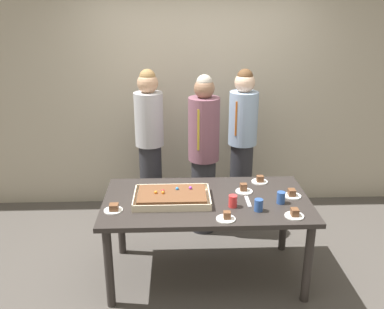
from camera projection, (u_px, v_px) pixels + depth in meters
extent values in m
plane|color=#4C4742|center=(205.00, 274.00, 3.83)|extent=(12.00, 12.00, 0.00)
cube|color=#B2A893|center=(197.00, 79.00, 4.83)|extent=(8.00, 0.12, 3.00)
cube|color=#2D2826|center=(206.00, 201.00, 3.58)|extent=(1.74, 0.94, 0.04)
cylinder|color=#2D2826|center=(109.00, 268.00, 3.32)|extent=(0.07, 0.07, 0.71)
cylinder|color=#2D2826|center=(308.00, 263.00, 3.37)|extent=(0.07, 0.07, 0.71)
cylinder|color=#2D2826|center=(121.00, 220.00, 4.05)|extent=(0.07, 0.07, 0.71)
cylinder|color=#2D2826|center=(284.00, 217.00, 4.10)|extent=(0.07, 0.07, 0.71)
cube|color=beige|center=(172.00, 200.00, 3.55)|extent=(0.64, 0.42, 0.01)
cube|color=beige|center=(172.00, 208.00, 3.34)|extent=(0.64, 0.01, 0.05)
cube|color=beige|center=(172.00, 186.00, 3.73)|extent=(0.64, 0.01, 0.05)
cube|color=beige|center=(134.00, 197.00, 3.53)|extent=(0.01, 0.42, 0.05)
cube|color=beige|center=(209.00, 196.00, 3.55)|extent=(0.01, 0.42, 0.05)
cube|color=brown|center=(172.00, 196.00, 3.53)|extent=(0.57, 0.35, 0.06)
sphere|color=red|center=(163.00, 191.00, 3.54)|extent=(0.03, 0.03, 0.03)
sphere|color=orange|center=(156.00, 192.00, 3.51)|extent=(0.03, 0.03, 0.03)
sphere|color=#2D84E0|center=(177.00, 189.00, 3.58)|extent=(0.03, 0.03, 0.03)
sphere|color=purple|center=(190.00, 188.00, 3.59)|extent=(0.03, 0.03, 0.03)
sphere|color=orange|center=(163.00, 192.00, 3.51)|extent=(0.03, 0.03, 0.03)
cylinder|color=white|center=(113.00, 210.00, 3.37)|extent=(0.15, 0.15, 0.01)
cube|color=brown|center=(114.00, 207.00, 3.36)|extent=(0.07, 0.07, 0.05)
cylinder|color=white|center=(294.00, 216.00, 3.28)|extent=(0.15, 0.15, 0.01)
cube|color=brown|center=(295.00, 212.00, 3.27)|extent=(0.06, 0.07, 0.06)
cylinder|color=white|center=(292.00, 196.00, 3.62)|extent=(0.15, 0.15, 0.01)
cube|color=brown|center=(292.00, 192.00, 3.61)|extent=(0.06, 0.07, 0.06)
cylinder|color=white|center=(260.00, 182.00, 3.91)|extent=(0.15, 0.15, 0.01)
cube|color=brown|center=(260.00, 179.00, 3.89)|extent=(0.06, 0.05, 0.06)
cylinder|color=white|center=(226.00, 219.00, 3.24)|extent=(0.15, 0.15, 0.01)
cube|color=brown|center=(227.00, 215.00, 3.23)|extent=(0.05, 0.05, 0.06)
cylinder|color=white|center=(244.00, 191.00, 3.71)|extent=(0.15, 0.15, 0.01)
cube|color=brown|center=(243.00, 187.00, 3.71)|extent=(0.06, 0.05, 0.06)
cylinder|color=red|center=(233.00, 201.00, 3.42)|extent=(0.07, 0.07, 0.10)
cylinder|color=#2D5199|center=(281.00, 198.00, 3.49)|extent=(0.07, 0.07, 0.10)
cylinder|color=#2D5199|center=(259.00, 205.00, 3.36)|extent=(0.07, 0.07, 0.10)
cube|color=silver|center=(248.00, 201.00, 3.52)|extent=(0.03, 0.20, 0.01)
cylinder|color=#28282D|center=(151.00, 182.00, 4.70)|extent=(0.24, 0.24, 0.88)
cylinder|color=#B2B2B7|center=(149.00, 119.00, 4.45)|extent=(0.30, 0.30, 0.57)
sphere|color=tan|center=(148.00, 83.00, 4.32)|extent=(0.22, 0.22, 0.22)
sphere|color=olive|center=(147.00, 77.00, 4.30)|extent=(0.17, 0.17, 0.17)
cylinder|color=#28282D|center=(203.00, 195.00, 4.46)|extent=(0.25, 0.25, 0.81)
cylinder|color=#7A4C5B|center=(204.00, 129.00, 4.21)|extent=(0.31, 0.31, 0.64)
cube|color=gold|center=(199.00, 130.00, 4.07)|extent=(0.04, 0.02, 0.41)
sphere|color=#8C664C|center=(204.00, 88.00, 4.07)|extent=(0.20, 0.20, 0.20)
sphere|color=#B2A899|center=(204.00, 83.00, 4.06)|extent=(0.16, 0.16, 0.16)
cylinder|color=#28282D|center=(241.00, 182.00, 4.70)|extent=(0.24, 0.24, 0.89)
cylinder|color=#93ADCC|center=(243.00, 118.00, 4.45)|extent=(0.31, 0.31, 0.57)
cube|color=orange|center=(237.00, 119.00, 4.33)|extent=(0.04, 0.02, 0.36)
sphere|color=beige|center=(245.00, 83.00, 4.32)|extent=(0.21, 0.21, 0.21)
sphere|color=brown|center=(245.00, 77.00, 4.30)|extent=(0.17, 0.17, 0.17)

